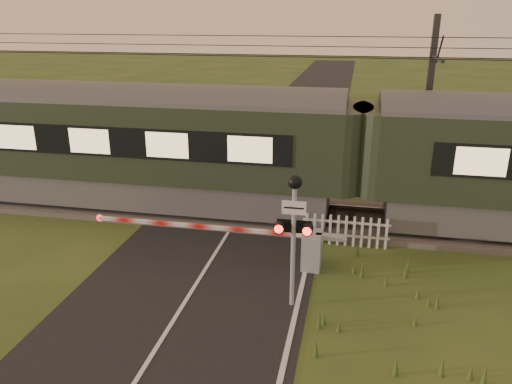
% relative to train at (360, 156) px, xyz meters
% --- Properties ---
extents(ground, '(160.00, 160.00, 0.00)m').
position_rel_train_xyz_m(ground, '(-4.05, -6.50, -2.37)').
color(ground, '#2A441A').
rests_on(ground, ground).
extents(road, '(6.00, 140.00, 0.03)m').
position_rel_train_xyz_m(road, '(-4.03, -6.73, -2.36)').
color(road, black).
rests_on(road, ground).
extents(track_bed, '(140.00, 3.40, 0.39)m').
position_rel_train_xyz_m(track_bed, '(-4.05, 0.00, -2.31)').
color(track_bed, '#47423D').
rests_on(track_bed, ground).
extents(overhead_wires, '(120.00, 0.62, 0.62)m').
position_rel_train_xyz_m(overhead_wires, '(-4.05, 0.00, 3.35)').
color(overhead_wires, black).
rests_on(overhead_wires, ground).
extents(train, '(44.85, 3.09, 4.18)m').
position_rel_train_xyz_m(train, '(0.00, 0.00, 0.00)').
color(train, slate).
rests_on(train, ground).
extents(boom_gate, '(7.45, 0.80, 1.07)m').
position_rel_train_xyz_m(boom_gate, '(-1.58, -3.48, -1.78)').
color(boom_gate, gray).
rests_on(boom_gate, ground).
extents(crossing_signal, '(0.85, 0.35, 3.35)m').
position_rel_train_xyz_m(crossing_signal, '(-1.44, -5.54, -0.07)').
color(crossing_signal, gray).
rests_on(crossing_signal, ground).
extents(picket_fence, '(2.65, 0.08, 0.98)m').
position_rel_train_xyz_m(picket_fence, '(-0.28, -1.89, -1.87)').
color(picket_fence, silver).
rests_on(picket_fence, ground).
extents(catenary_mast, '(0.21, 2.46, 6.76)m').
position_rel_train_xyz_m(catenary_mast, '(2.22, 2.23, 1.15)').
color(catenary_mast, '#2D2D30').
rests_on(catenary_mast, ground).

